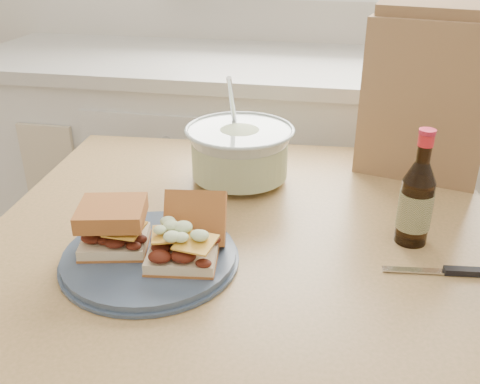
% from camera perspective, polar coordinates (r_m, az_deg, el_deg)
% --- Properties ---
extents(cabinet_run, '(2.50, 0.64, 0.94)m').
position_cam_1_polar(cabinet_run, '(1.93, 9.82, -0.17)').
color(cabinet_run, white).
rests_on(cabinet_run, ground).
extents(dining_table, '(1.03, 1.03, 0.81)m').
position_cam_1_polar(dining_table, '(1.06, 0.19, -10.27)').
color(dining_table, tan).
rests_on(dining_table, ground).
extents(plate, '(0.30, 0.30, 0.02)m').
position_cam_1_polar(plate, '(0.93, -9.60, -6.86)').
color(plate, '#3D4C63').
rests_on(plate, dining_table).
extents(sandwich_left, '(0.13, 0.12, 0.08)m').
position_cam_1_polar(sandwich_left, '(0.93, -13.36, -3.57)').
color(sandwich_left, beige).
rests_on(sandwich_left, plate).
extents(sandwich_right, '(0.12, 0.17, 0.10)m').
position_cam_1_polar(sandwich_right, '(0.90, -5.69, -4.81)').
color(sandwich_right, beige).
rests_on(sandwich_right, plate).
extents(coleslaw_bowl, '(0.24, 0.24, 0.24)m').
position_cam_1_polar(coleslaw_bowl, '(1.19, -0.04, 3.97)').
color(coleslaw_bowl, '#B5C3BC').
rests_on(coleslaw_bowl, dining_table).
extents(beer_bottle, '(0.06, 0.06, 0.22)m').
position_cam_1_polar(beer_bottle, '(0.99, 18.27, -0.97)').
color(beer_bottle, black).
rests_on(beer_bottle, dining_table).
extents(knife, '(0.17, 0.03, 0.01)m').
position_cam_1_polar(knife, '(0.96, 21.63, -7.85)').
color(knife, silver).
rests_on(knife, dining_table).
extents(paper_bag, '(0.30, 0.24, 0.35)m').
position_cam_1_polar(paper_bag, '(1.29, 19.41, 9.57)').
color(paper_bag, '#946747').
rests_on(paper_bag, dining_table).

